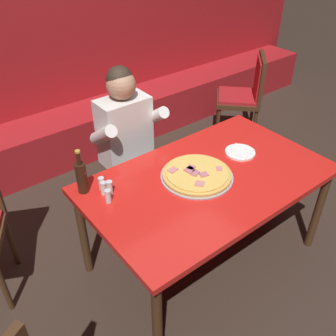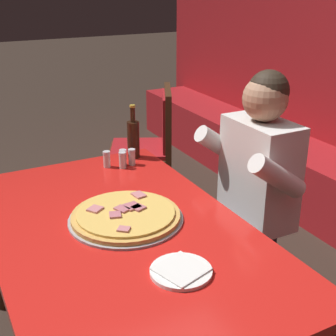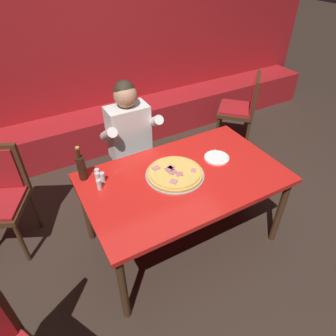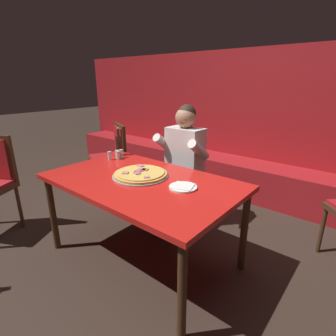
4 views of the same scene
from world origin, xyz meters
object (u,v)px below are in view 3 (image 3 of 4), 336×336
object	(u,v)px
pizza	(175,173)
shaker_red_pepper_flakes	(98,174)
dining_chair_by_booth	(243,105)
beer_bottle	(81,167)
shaker_oregano	(103,178)
plate_white_paper	(217,158)
shaker_parmesan	(98,178)
diner_seated_blue_shirt	(133,143)
main_dining_table	(184,183)
shaker_black_pepper	(99,185)

from	to	relation	value
pizza	shaker_red_pepper_flakes	distance (m)	0.60
shaker_red_pepper_flakes	dining_chair_by_booth	size ratio (longest dim) A/B	0.09
dining_chair_by_booth	beer_bottle	bearing A→B (deg)	-163.40
beer_bottle	shaker_oregano	distance (m)	0.18
plate_white_paper	shaker_oregano	size ratio (longest dim) A/B	2.44
shaker_parmesan	diner_seated_blue_shirt	xyz separation A→B (m)	(0.48, 0.43, -0.08)
main_dining_table	diner_seated_blue_shirt	distance (m)	0.71
shaker_red_pepper_flakes	diner_seated_blue_shirt	xyz separation A→B (m)	(0.46, 0.38, -0.08)
dining_chair_by_booth	main_dining_table	bearing A→B (deg)	-145.87
diner_seated_blue_shirt	shaker_black_pepper	bearing A→B (deg)	-133.97
main_dining_table	shaker_red_pepper_flakes	world-z (taller)	shaker_red_pepper_flakes
shaker_parmesan	plate_white_paper	bearing A→B (deg)	-11.38
shaker_black_pepper	pizza	bearing A→B (deg)	-13.27
main_dining_table	shaker_parmesan	bearing A→B (deg)	156.33
diner_seated_blue_shirt	shaker_parmesan	bearing A→B (deg)	-138.02
main_dining_table	shaker_oregano	distance (m)	0.64
main_dining_table	beer_bottle	distance (m)	0.80
pizza	shaker_parmesan	world-z (taller)	shaker_parmesan
beer_bottle	shaker_red_pepper_flakes	xyz separation A→B (m)	(0.10, -0.05, -0.07)
pizza	diner_seated_blue_shirt	xyz separation A→B (m)	(-0.08, 0.65, -0.06)
beer_bottle	shaker_black_pepper	distance (m)	0.21
shaker_black_pepper	shaker_red_pepper_flakes	bearing A→B (deg)	76.72
shaker_parmesan	shaker_black_pepper	bearing A→B (deg)	-101.64
diner_seated_blue_shirt	dining_chair_by_booth	size ratio (longest dim) A/B	1.35
beer_bottle	shaker_oregano	size ratio (longest dim) A/B	3.40
shaker_oregano	dining_chair_by_booth	size ratio (longest dim) A/B	0.09
main_dining_table	dining_chair_by_booth	world-z (taller)	dining_chair_by_booth
plate_white_paper	shaker_red_pepper_flakes	distance (m)	0.99
beer_bottle	diner_seated_blue_shirt	xyz separation A→B (m)	(0.56, 0.33, -0.15)
shaker_red_pepper_flakes	shaker_parmesan	xyz separation A→B (m)	(-0.01, -0.04, 0.00)
shaker_parmesan	diner_seated_blue_shirt	bearing A→B (deg)	41.98
beer_bottle	shaker_parmesan	bearing A→B (deg)	-49.22
main_dining_table	pizza	size ratio (longest dim) A/B	3.38
main_dining_table	dining_chair_by_booth	xyz separation A→B (m)	(1.51, 1.02, -0.12)
plate_white_paper	dining_chair_by_booth	xyz separation A→B (m)	(1.14, 0.95, -0.19)
diner_seated_blue_shirt	dining_chair_by_booth	bearing A→B (deg)	11.20
main_dining_table	pizza	bearing A→B (deg)	138.68
pizza	shaker_red_pepper_flakes	world-z (taller)	shaker_red_pepper_flakes
main_dining_table	plate_white_paper	bearing A→B (deg)	10.90
shaker_black_pepper	diner_seated_blue_shirt	xyz separation A→B (m)	(0.49, 0.51, -0.08)
shaker_oregano	shaker_parmesan	bearing A→B (deg)	154.17
beer_bottle	shaker_red_pepper_flakes	distance (m)	0.13
shaker_oregano	diner_seated_blue_shirt	world-z (taller)	diner_seated_blue_shirt
shaker_oregano	shaker_black_pepper	world-z (taller)	same
plate_white_paper	diner_seated_blue_shirt	world-z (taller)	diner_seated_blue_shirt
shaker_black_pepper	diner_seated_blue_shirt	size ratio (longest dim) A/B	0.07
plate_white_paper	dining_chair_by_booth	size ratio (longest dim) A/B	0.22
main_dining_table	shaker_parmesan	world-z (taller)	shaker_parmesan
shaker_oregano	dining_chair_by_booth	distance (m)	2.23
shaker_oregano	diner_seated_blue_shirt	distance (m)	0.63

